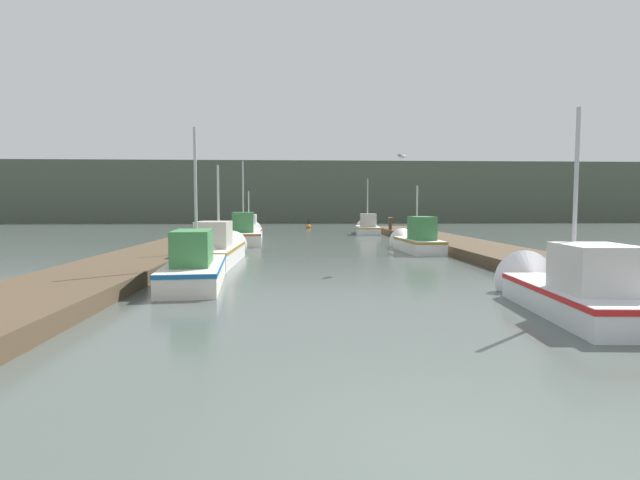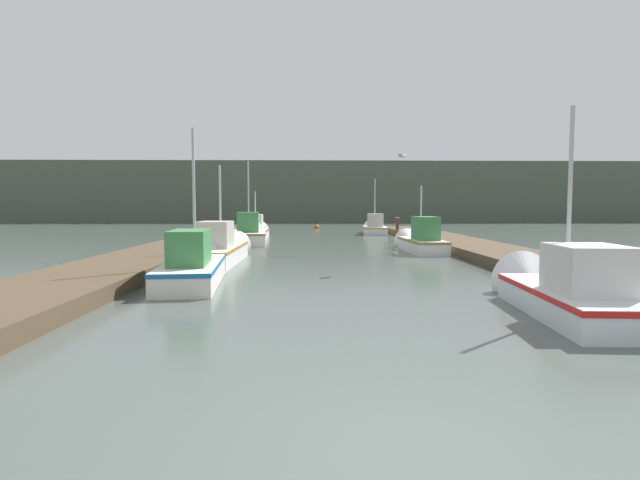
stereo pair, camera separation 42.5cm
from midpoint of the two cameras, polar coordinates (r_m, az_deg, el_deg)
ground_plane at (r=4.73m, az=12.85°, el=-22.44°), size 200.00×200.00×0.00m
dock_left at (r=20.92m, az=-16.59°, el=-1.36°), size 2.87×40.00×0.38m
dock_right at (r=21.58m, az=19.32°, el=-1.25°), size 2.87×40.00×0.38m
distant_shore_ridge at (r=66.92m, az=-0.48°, el=5.38°), size 120.00×16.00×7.30m
fishing_boat_0 at (r=10.98m, az=27.06°, el=-5.13°), size 1.86×4.86×4.41m
fishing_boat_1 at (r=14.30m, az=-13.18°, el=-2.66°), size 1.91×5.95×4.56m
fishing_boat_2 at (r=19.02m, az=-10.47°, el=-0.96°), size 1.49×6.50×3.89m
fishing_boat_3 at (r=23.04m, az=11.81°, el=-0.06°), size 1.50×4.99×3.29m
fishing_boat_4 at (r=27.47m, az=-7.68°, el=0.67°), size 2.21×5.69×4.95m
fishing_boat_5 at (r=32.42m, az=-6.99°, el=1.08°), size 1.73×5.25×3.45m
fishing_boat_6 at (r=36.67m, az=6.57°, el=1.42°), size 1.99×5.14×4.47m
mooring_piling_0 at (r=34.58m, az=9.18°, el=1.56°), size 0.27×0.27×1.24m
mooring_piling_1 at (r=31.63m, az=-8.70°, el=1.43°), size 0.25×0.25×1.35m
channel_buoy at (r=44.35m, az=-0.11°, el=1.51°), size 0.46×0.46×0.96m
seagull_lead at (r=16.99m, az=10.10°, el=9.40°), size 0.38×0.53×0.12m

